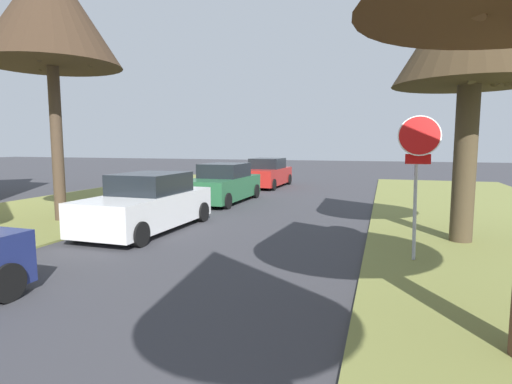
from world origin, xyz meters
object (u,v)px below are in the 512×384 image
(street_tree_right_mid_b, at_px, (473,25))
(parked_sedan_green, at_px, (223,184))
(stop_sign_far, at_px, (418,157))
(parked_sedan_white, at_px, (148,204))
(parked_sedan_red, at_px, (267,174))
(street_tree_left_mid_b, at_px, (50,12))

(street_tree_right_mid_b, distance_m, parked_sedan_green, 10.43)
(stop_sign_far, relative_size, parked_sedan_white, 0.65)
(parked_sedan_green, distance_m, parked_sedan_red, 6.32)
(parked_sedan_red, bearing_deg, street_tree_left_mid_b, -105.47)
(street_tree_left_mid_b, relative_size, parked_sedan_white, 1.76)
(stop_sign_far, xyz_separation_m, street_tree_right_mid_b, (1.19, 2.06, 2.95))
(street_tree_left_mid_b, height_order, parked_sedan_white, street_tree_left_mid_b)
(street_tree_left_mid_b, bearing_deg, street_tree_right_mid_b, 3.02)
(stop_sign_far, bearing_deg, parked_sedan_white, 170.66)
(street_tree_left_mid_b, relative_size, parked_sedan_red, 1.76)
(parked_sedan_white, bearing_deg, street_tree_left_mid_b, 174.13)
(stop_sign_far, distance_m, parked_sedan_white, 7.08)
(street_tree_right_mid_b, relative_size, parked_sedan_white, 1.48)
(street_tree_right_mid_b, bearing_deg, stop_sign_far, -119.94)
(street_tree_right_mid_b, bearing_deg, street_tree_left_mid_b, -176.98)
(parked_sedan_white, bearing_deg, parked_sedan_green, 90.96)
(parked_sedan_white, relative_size, parked_sedan_red, 1.00)
(parked_sedan_red, bearing_deg, street_tree_right_mid_b, -54.23)
(stop_sign_far, distance_m, street_tree_right_mid_b, 3.79)
(stop_sign_far, relative_size, street_tree_left_mid_b, 0.37)
(parked_sedan_white, xyz_separation_m, parked_sedan_green, (-0.10, 5.81, 0.00))
(street_tree_right_mid_b, distance_m, parked_sedan_red, 14.46)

